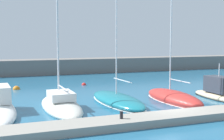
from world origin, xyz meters
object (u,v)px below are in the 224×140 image
(motorboat_sand_sixth, at_px, (219,92))
(mooring_buoy_red, at_px, (84,85))
(mooring_buoy_orange, at_px, (16,89))
(sailboat_teal_fourth, at_px, (117,100))
(sailboat_red_fifth, at_px, (173,98))
(dock_bollard, at_px, (121,115))
(sailboat_ivory_third, at_px, (61,104))

(motorboat_sand_sixth, height_order, mooring_buoy_red, motorboat_sand_sixth)
(mooring_buoy_orange, distance_m, mooring_buoy_red, 7.54)
(sailboat_teal_fourth, xyz_separation_m, mooring_buoy_orange, (-7.54, 10.18, -0.26))
(sailboat_red_fifth, height_order, mooring_buoy_orange, sailboat_red_fifth)
(sailboat_red_fifth, bearing_deg, mooring_buoy_red, 19.66)
(mooring_buoy_orange, height_order, dock_bollard, dock_bollard)
(sailboat_ivory_third, height_order, sailboat_red_fifth, sailboat_ivory_third)
(sailboat_ivory_third, relative_size, dock_bollard, 33.91)
(dock_bollard, bearing_deg, motorboat_sand_sixth, 23.40)
(sailboat_teal_fourth, xyz_separation_m, motorboat_sand_sixth, (9.13, -1.46, 0.30))
(sailboat_ivory_third, height_order, motorboat_sand_sixth, sailboat_ivory_third)
(sailboat_teal_fourth, height_order, sailboat_red_fifth, sailboat_red_fifth)
(mooring_buoy_red, xyz_separation_m, dock_bollard, (-2.23, -17.01, 0.70))
(mooring_buoy_orange, bearing_deg, sailboat_red_fifth, -42.69)
(sailboat_teal_fourth, distance_m, mooring_buoy_red, 10.63)
(sailboat_teal_fourth, xyz_separation_m, mooring_buoy_red, (-0.02, 10.62, -0.26))
(sailboat_ivory_third, height_order, mooring_buoy_orange, sailboat_ivory_third)
(sailboat_ivory_third, relative_size, motorboat_sand_sixth, 2.38)
(sailboat_ivory_third, xyz_separation_m, sailboat_red_fifth, (9.49, -0.55, -0.04))
(sailboat_red_fifth, bearing_deg, motorboat_sand_sixth, -96.88)
(sailboat_red_fifth, relative_size, mooring_buoy_orange, 19.43)
(mooring_buoy_red, distance_m, dock_bollard, 17.17)
(sailboat_red_fifth, distance_m, mooring_buoy_red, 12.63)
(sailboat_teal_fourth, distance_m, mooring_buoy_orange, 12.67)
(sailboat_teal_fourth, relative_size, motorboat_sand_sixth, 2.19)
(sailboat_red_fifth, distance_m, dock_bollard, 8.73)
(mooring_buoy_orange, distance_m, dock_bollard, 17.40)
(sailboat_ivory_third, bearing_deg, mooring_buoy_red, -24.54)
(motorboat_sand_sixth, relative_size, mooring_buoy_red, 11.84)
(mooring_buoy_orange, xyz_separation_m, dock_bollard, (5.29, -16.57, 0.70))
(sailboat_teal_fourth, xyz_separation_m, sailboat_red_fifth, (4.69, -1.10, 0.05))
(sailboat_red_fifth, distance_m, mooring_buoy_orange, 16.64)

